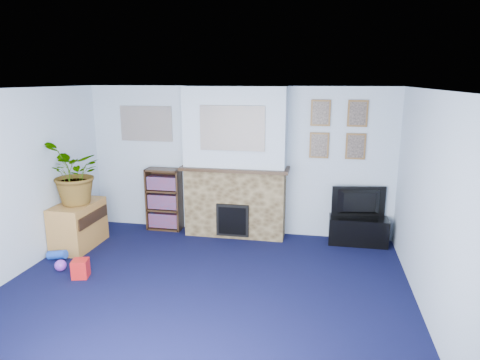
% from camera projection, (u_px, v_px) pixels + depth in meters
% --- Properties ---
extents(floor, '(5.00, 4.50, 0.01)m').
position_uv_depth(floor, '(201.00, 294.00, 5.11)').
color(floor, black).
rests_on(floor, ground).
extents(ceiling, '(5.00, 4.50, 0.01)m').
position_uv_depth(ceiling, '(196.00, 89.00, 4.55)').
color(ceiling, white).
rests_on(ceiling, wall_back).
extents(wall_back, '(5.00, 0.04, 2.40)m').
position_uv_depth(wall_back, '(238.00, 161.00, 6.98)').
color(wall_back, silver).
rests_on(wall_back, ground).
extents(wall_front, '(5.00, 0.04, 2.40)m').
position_uv_depth(wall_front, '(97.00, 293.00, 2.68)').
color(wall_front, silver).
rests_on(wall_front, ground).
extents(wall_left, '(0.04, 4.50, 2.40)m').
position_uv_depth(wall_left, '(4.00, 187.00, 5.29)').
color(wall_left, silver).
rests_on(wall_left, ground).
extents(wall_right, '(0.04, 4.50, 2.40)m').
position_uv_depth(wall_right, '(434.00, 210.00, 4.37)').
color(wall_right, silver).
rests_on(wall_right, ground).
extents(chimney_breast, '(1.72, 0.50, 2.40)m').
position_uv_depth(chimney_breast, '(235.00, 164.00, 6.79)').
color(chimney_breast, brown).
rests_on(chimney_breast, ground).
extents(collage_main, '(1.00, 0.03, 0.68)m').
position_uv_depth(collage_main, '(232.00, 128.00, 6.45)').
color(collage_main, gray).
rests_on(collage_main, chimney_breast).
extents(collage_left, '(0.90, 0.03, 0.58)m').
position_uv_depth(collage_left, '(146.00, 124.00, 7.12)').
color(collage_left, gray).
rests_on(collage_left, wall_back).
extents(portrait_tl, '(0.30, 0.03, 0.40)m').
position_uv_depth(portrait_tl, '(321.00, 113.00, 6.53)').
color(portrait_tl, brown).
rests_on(portrait_tl, wall_back).
extents(portrait_tr, '(0.30, 0.03, 0.40)m').
position_uv_depth(portrait_tr, '(358.00, 113.00, 6.43)').
color(portrait_tr, brown).
rests_on(portrait_tr, wall_back).
extents(portrait_bl, '(0.30, 0.03, 0.40)m').
position_uv_depth(portrait_bl, '(319.00, 145.00, 6.65)').
color(portrait_bl, brown).
rests_on(portrait_bl, wall_back).
extents(portrait_br, '(0.30, 0.03, 0.40)m').
position_uv_depth(portrait_br, '(356.00, 146.00, 6.55)').
color(portrait_br, brown).
rests_on(portrait_br, wall_back).
extents(tv_stand, '(0.89, 0.37, 0.42)m').
position_uv_depth(tv_stand, '(358.00, 230.00, 6.63)').
color(tv_stand, black).
rests_on(tv_stand, ground).
extents(television, '(0.83, 0.24, 0.47)m').
position_uv_depth(television, '(360.00, 203.00, 6.55)').
color(television, black).
rests_on(television, tv_stand).
extents(bookshelf, '(0.58, 0.28, 1.05)m').
position_uv_depth(bookshelf, '(164.00, 200.00, 7.23)').
color(bookshelf, black).
rests_on(bookshelf, ground).
extents(sideboard, '(0.49, 0.89, 0.69)m').
position_uv_depth(sideboard, '(79.00, 225.00, 6.49)').
color(sideboard, '#B07938').
rests_on(sideboard, ground).
extents(potted_plant, '(1.07, 1.11, 0.95)m').
position_uv_depth(potted_plant, '(75.00, 173.00, 6.25)').
color(potted_plant, '#26661E').
rests_on(potted_plant, sideboard).
extents(mantel_clock, '(0.10, 0.06, 0.14)m').
position_uv_depth(mantel_clock, '(235.00, 163.00, 6.73)').
color(mantel_clock, gold).
rests_on(mantel_clock, chimney_breast).
extents(mantel_candle, '(0.05, 0.05, 0.17)m').
position_uv_depth(mantel_candle, '(253.00, 163.00, 6.68)').
color(mantel_candle, '#B2BFC6').
rests_on(mantel_candle, chimney_breast).
extents(mantel_teddy, '(0.12, 0.12, 0.12)m').
position_uv_depth(mantel_teddy, '(197.00, 162.00, 6.85)').
color(mantel_teddy, gray).
rests_on(mantel_teddy, chimney_breast).
extents(mantel_can, '(0.05, 0.05, 0.11)m').
position_uv_depth(mantel_can, '(275.00, 165.00, 6.62)').
color(mantel_can, red).
rests_on(mantel_can, chimney_breast).
extents(green_crate, '(0.45, 0.41, 0.29)m').
position_uv_depth(green_crate, '(72.00, 240.00, 6.46)').
color(green_crate, '#198C26').
rests_on(green_crate, ground).
extents(toy_ball, '(0.15, 0.15, 0.15)m').
position_uv_depth(toy_ball, '(60.00, 265.00, 5.71)').
color(toy_ball, purple).
rests_on(toy_ball, ground).
extents(toy_block, '(0.24, 0.24, 0.24)m').
position_uv_depth(toy_block, '(81.00, 269.00, 5.53)').
color(toy_block, red).
rests_on(toy_block, ground).
extents(toy_tube, '(0.29, 0.13, 0.16)m').
position_uv_depth(toy_tube, '(57.00, 255.00, 6.08)').
color(toy_tube, blue).
rests_on(toy_tube, ground).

